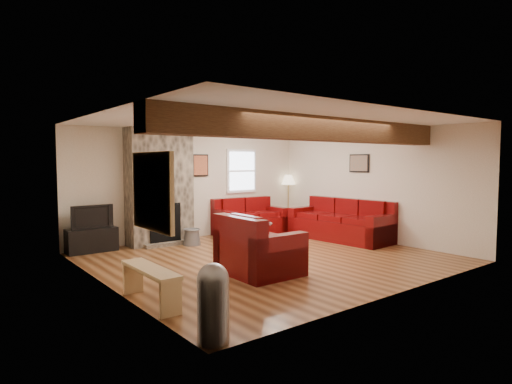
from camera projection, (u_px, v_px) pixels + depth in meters
room at (269, 191)px, 7.88m from camera, size 8.00×8.00×8.00m
oak_beam at (319, 129)px, 6.83m from camera, size 6.00×0.36×0.38m
chimney_breast at (160, 188)px, 9.24m from camera, size 1.40×0.67×2.50m
back_window at (242, 171)px, 10.82m from camera, size 0.90×0.08×1.10m
hatch_window at (153, 191)px, 4.88m from camera, size 0.08×1.00×0.90m
ceiling_dome at (275, 131)px, 9.06m from camera, size 0.40×0.40×0.18m
artwork_back at (201, 165)px, 10.08m from camera, size 0.42×0.06×0.52m
artwork_right at (359, 163)px, 9.90m from camera, size 0.06×0.55×0.42m
sofa_three at (340, 220)px, 9.79m from camera, size 1.15×2.44×0.92m
loveseat at (250, 217)px, 10.46m from camera, size 1.72×1.05×0.89m
armchair_red at (260, 244)px, 6.81m from camera, size 1.04×1.18×0.95m
coffee_table at (250, 234)px, 9.20m from camera, size 0.96×0.96×0.50m
tv_cabinet at (92, 240)px, 8.45m from camera, size 0.96×0.38×0.48m
television at (91, 216)px, 8.41m from camera, size 0.80×0.11×0.46m
floor_lamp at (288, 183)px, 11.61m from camera, size 0.36×0.36×1.42m
pine_bench at (150, 286)px, 5.37m from camera, size 0.29×1.22×0.46m
pedal_bin at (213, 303)px, 4.21m from camera, size 0.42×0.42×0.80m
coal_bucket at (192, 237)px, 9.16m from camera, size 0.38×0.38×0.36m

